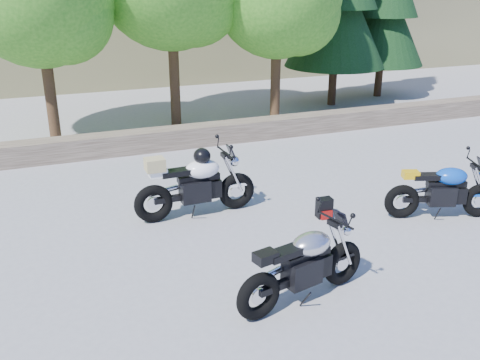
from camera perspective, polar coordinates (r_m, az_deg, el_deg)
name	(u,v)px	position (r m, az deg, el deg)	size (l,w,h in m)	color
ground	(251,248)	(8.44, 1.19, -7.22)	(90.00, 90.00, 0.00)	gray
stone_wall	(166,139)	(13.23, -7.87, 4.40)	(22.00, 0.55, 0.50)	brown
silver_bike	(304,266)	(7.00, 6.85, -9.07)	(2.04, 0.76, 1.03)	black
white_bike	(195,183)	(9.33, -4.80, -0.36)	(2.22, 0.70, 1.23)	black
blue_bike	(443,191)	(9.90, 20.86, -1.13)	(1.94, 0.87, 1.01)	black
backpack	(324,208)	(9.49, 8.99, -2.98)	(0.27, 0.24, 0.36)	black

